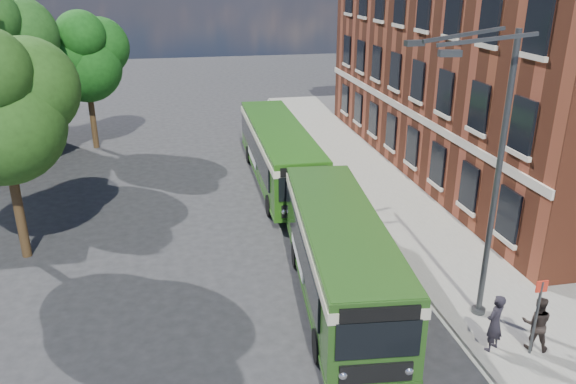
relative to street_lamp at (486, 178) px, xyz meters
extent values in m
plane|color=#242427|center=(-4.84, 2.00, -4.79)|extent=(120.00, 120.00, 0.00)
cube|color=gray|center=(2.16, 10.00, -4.72)|extent=(6.00, 48.00, 0.15)
cube|color=beige|center=(-0.89, 10.00, -4.79)|extent=(0.12, 48.00, 0.01)
cube|color=brown|center=(9.16, 14.00, 1.21)|extent=(12.00, 26.00, 12.00)
cube|color=beige|center=(3.12, 14.00, -1.19)|extent=(0.12, 26.00, 0.35)
cylinder|color=#393C3E|center=(0.36, 0.00, -4.64)|extent=(0.44, 0.44, 0.30)
cylinder|color=#393C3E|center=(0.36, 0.00, -0.29)|extent=(0.18, 0.18, 9.00)
cube|color=#393C3E|center=(-0.87, -0.60, 4.01)|extent=(2.58, 0.46, 0.37)
cube|color=#393C3E|center=(-0.87, 0.60, 4.01)|extent=(2.58, 0.46, 0.37)
cube|color=#393C3E|center=(-2.11, -1.08, 3.76)|extent=(0.55, 0.22, 0.16)
cube|color=#393C3E|center=(-2.11, 1.08, 3.76)|extent=(0.55, 0.22, 0.16)
cylinder|color=#393C3E|center=(0.76, -2.20, -3.54)|extent=(0.08, 0.08, 2.50)
cube|color=red|center=(0.76, -2.20, -2.44)|extent=(0.35, 0.04, 0.35)
cube|color=#254B18|center=(-3.76, 2.02, -3.02)|extent=(3.48, 10.39, 2.45)
cube|color=#254B18|center=(-3.76, 2.02, -4.29)|extent=(3.52, 10.44, 0.14)
cube|color=black|center=(-5.00, 2.44, -2.89)|extent=(0.89, 8.37, 1.10)
cube|color=black|center=(-2.46, 2.20, -2.89)|extent=(0.89, 8.37, 1.10)
cube|color=beige|center=(-3.76, 2.02, -2.19)|extent=(3.54, 10.46, 0.32)
cube|color=#254B18|center=(-3.76, 2.02, -1.83)|extent=(3.37, 10.28, 0.12)
cube|color=black|center=(-4.26, -3.08, -2.84)|extent=(2.15, 0.29, 1.05)
cube|color=black|center=(-4.26, -3.09, -2.09)|extent=(2.00, 0.27, 0.38)
cube|color=black|center=(-4.26, -3.09, -3.84)|extent=(1.90, 0.26, 0.55)
sphere|color=silver|center=(-5.10, -2.99, -3.84)|extent=(0.26, 0.26, 0.26)
sphere|color=silver|center=(-3.41, -3.16, -3.84)|extent=(0.26, 0.26, 0.26)
cube|color=black|center=(-3.26, 7.13, -2.79)|extent=(2.00, 0.27, 0.90)
cube|color=white|center=(-4.95, 3.14, -3.64)|extent=(0.35, 3.19, 0.45)
cylinder|color=black|center=(-5.24, -1.15, -4.29)|extent=(0.38, 1.02, 1.00)
cylinder|color=black|center=(-2.91, -1.38, -4.29)|extent=(0.38, 1.02, 1.00)
cylinder|color=black|center=(-4.70, 4.42, -4.29)|extent=(0.38, 1.02, 1.00)
cylinder|color=black|center=(-2.37, 4.20, -4.29)|extent=(0.38, 1.02, 1.00)
cube|color=#255914|center=(-3.67, 13.66, -3.02)|extent=(2.65, 12.42, 2.45)
cube|color=#255914|center=(-3.67, 13.66, -4.29)|extent=(2.69, 12.46, 0.14)
cube|color=black|center=(-4.94, 13.98, -2.89)|extent=(0.21, 10.59, 1.10)
cube|color=black|center=(-2.38, 13.94, -2.89)|extent=(0.21, 10.59, 1.10)
cube|color=#F5ECC9|center=(-3.67, 13.66, -2.19)|extent=(2.71, 12.48, 0.32)
cube|color=#255914|center=(-3.67, 13.66, -1.83)|extent=(2.55, 12.32, 0.12)
cube|color=black|center=(-3.75, 7.44, -2.84)|extent=(2.15, 0.11, 1.05)
cube|color=black|center=(-3.75, 7.43, -2.09)|extent=(2.00, 0.10, 0.38)
cube|color=black|center=(-3.75, 7.43, -3.84)|extent=(1.90, 0.10, 0.55)
sphere|color=silver|center=(-4.60, 7.46, -3.84)|extent=(0.26, 0.26, 0.26)
sphere|color=silver|center=(-2.90, 7.43, -3.84)|extent=(0.26, 0.26, 0.26)
cube|color=black|center=(-3.59, 19.88, -2.79)|extent=(2.00, 0.10, 0.90)
cube|color=white|center=(-4.95, 14.68, -3.64)|extent=(0.08, 3.20, 0.45)
cylinder|color=black|center=(-4.89, 9.28, -4.29)|extent=(0.29, 1.00, 1.00)
cylinder|color=black|center=(-2.55, 9.25, -4.29)|extent=(0.29, 1.00, 1.00)
cylinder|color=black|center=(-4.80, 17.07, -4.29)|extent=(0.29, 1.00, 1.00)
cylinder|color=black|center=(-2.46, 17.04, -4.29)|extent=(0.29, 1.00, 1.00)
imported|color=black|center=(-0.24, -1.82, -3.75)|extent=(0.78, 0.69, 1.79)
imported|color=black|center=(0.98, -2.00, -3.80)|extent=(1.02, 0.94, 1.69)
cylinder|color=#3B2915|center=(-14.90, 7.30, -2.90)|extent=(0.36, 0.36, 3.77)
sphere|color=#244C16|center=(-14.90, 7.30, 0.53)|extent=(4.46, 4.46, 4.46)
sphere|color=#244C16|center=(-14.04, 7.98, 1.64)|extent=(3.77, 3.77, 3.77)
cylinder|color=#3B2915|center=(-17.64, 17.80, -2.67)|extent=(0.36, 0.36, 4.24)
sphere|color=#1F4E18|center=(-16.68, 18.58, 2.44)|extent=(4.24, 4.24, 4.24)
cylinder|color=#3B2915|center=(-13.93, 22.05, -2.99)|extent=(0.36, 0.36, 3.60)
sphere|color=#144A13|center=(-13.93, 22.05, 0.29)|extent=(4.26, 4.26, 4.26)
sphere|color=#144A13|center=(-13.11, 22.70, 1.35)|extent=(3.60, 3.60, 3.60)
sphere|color=#144A13|center=(-14.67, 21.48, 0.94)|extent=(3.28, 3.28, 3.28)
sphere|color=#144A13|center=(-13.93, 21.23, 2.17)|extent=(2.95, 2.95, 2.95)
camera|label=1|loc=(-8.70, -13.94, 5.59)|focal=35.00mm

